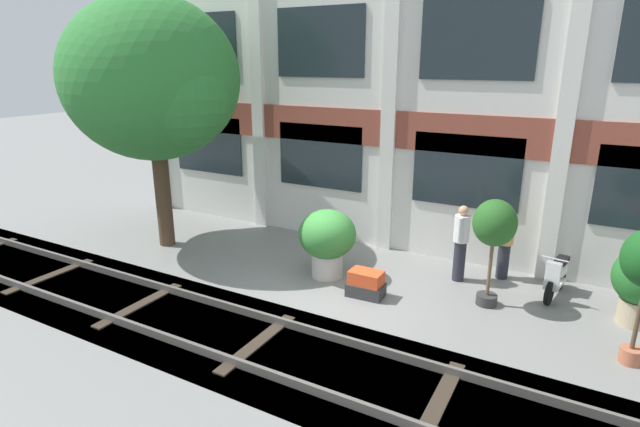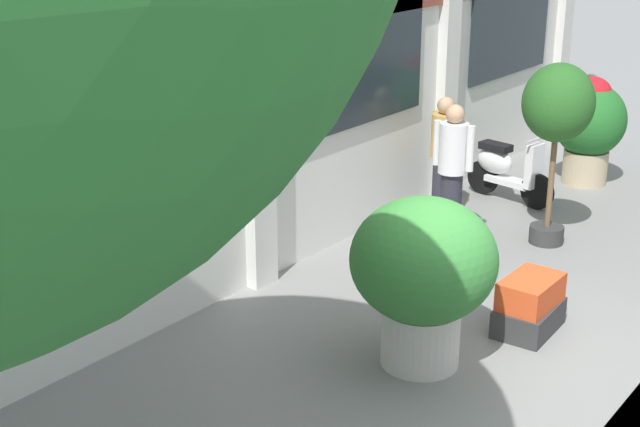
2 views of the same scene
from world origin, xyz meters
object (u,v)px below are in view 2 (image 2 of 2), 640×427
Objects in this scene: potted_plant_tall_urn at (558,111)px; potted_plant_stone_basin at (423,270)px; potted_plant_ribbed_drum at (589,123)px; potted_plant_square_trough at (530,306)px; resident_by_doorway at (443,154)px; resident_watching_tracks at (452,171)px; scooter_near_curb at (506,169)px.

potted_plant_tall_urn is 3.57m from potted_plant_stone_basin.
potted_plant_ribbed_drum is at bearing 12.11° from potted_plant_tall_urn.
potted_plant_stone_basin reaches higher than potted_plant_square_trough.
potted_plant_ribbed_drum is at bearing 8.22° from resident_by_doorway.
potted_plant_ribbed_drum is at bearing 174.18° from resident_watching_tracks.
potted_plant_ribbed_drum reaches higher than potted_plant_square_trough.
resident_watching_tracks is at bearing 49.20° from potted_plant_square_trough.
potted_plant_stone_basin is at bearing 24.46° from resident_watching_tracks.
potted_plant_square_trough is (-4.87, -1.38, -0.63)m from potted_plant_ribbed_drum.
resident_by_doorway reaches higher than potted_plant_stone_basin.
scooter_near_curb is at bearing 43.97° from potted_plant_tall_urn.
resident_by_doorway is (3.51, 1.81, -0.06)m from potted_plant_stone_basin.
potted_plant_tall_urn is at bearing 19.87° from potted_plant_square_trough.
resident_watching_tracks is at bearing 24.50° from potted_plant_stone_basin.
potted_plant_stone_basin is (-3.48, -0.32, -0.73)m from potted_plant_tall_urn.
potted_plant_tall_urn reaches higher than potted_plant_ribbed_drum.
resident_by_doorway reaches higher than potted_plant_ribbed_drum.
resident_watching_tracks reaches higher than resident_by_doorway.
potted_plant_tall_urn is at bearing 5.30° from potted_plant_stone_basin.
potted_plant_ribbed_drum is 5.10m from potted_plant_square_trough.
scooter_near_curb is at bearing 17.39° from potted_plant_stone_basin.
potted_plant_tall_urn reaches higher than potted_plant_square_trough.
potted_plant_stone_basin is 1.44m from potted_plant_square_trough.
potted_plant_tall_urn is at bearing 131.77° from resident_watching_tracks.
potted_plant_stone_basin is at bearing 156.94° from potted_plant_square_trough.
resident_watching_tracks is (-0.80, 0.90, -0.71)m from potted_plant_tall_urn.
potted_plant_square_trough is 3.99m from scooter_near_curb.
potted_plant_tall_urn is 2.80m from potted_plant_square_trough.
potted_plant_ribbed_drum is 2.74m from potted_plant_tall_urn.
resident_by_doorway is at bearing 88.64° from potted_plant_tall_urn.
potted_plant_ribbed_drum is 1.01× the size of potted_plant_stone_basin.
potted_plant_stone_basin is 0.97× the size of resident_by_doorway.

